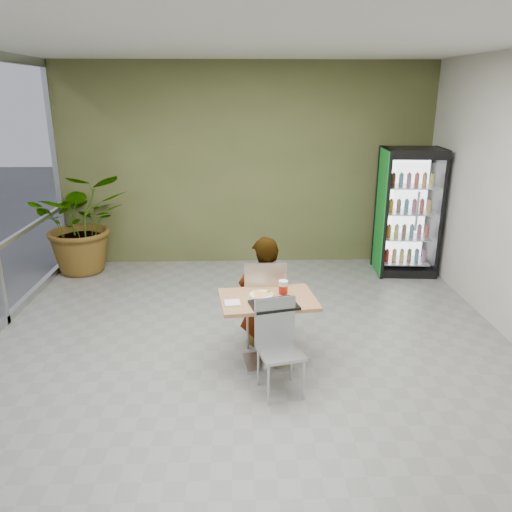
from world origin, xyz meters
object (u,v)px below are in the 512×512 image
Objects in this scene: seated_woman at (264,304)px; beverage_fridge at (408,212)px; dining_table at (268,317)px; soda_cup at (283,289)px; chair_near at (278,338)px; cafeteria_tray at (274,305)px; potted_plant at (82,222)px; chair_far at (265,296)px.

beverage_fridge reaches higher than seated_woman.
dining_table is 6.11× the size of soda_cup.
beverage_fridge is (2.25, 3.22, 0.45)m from chair_near.
soda_cup is 0.38× the size of cafeteria_tray.
potted_plant is (-5.06, 0.22, -0.18)m from beverage_fridge.
chair_far is at bearing 113.79° from soda_cup.
chair_near is 3.95m from beverage_fridge.
chair_far is 0.13m from seated_woman.
seated_woman is 9.23× the size of soda_cup.
cafeteria_tray reaches higher than dining_table.
soda_cup reaches higher than dining_table.
chair_near is at bearing -100.25° from soda_cup.
seated_woman is at bearing 81.69° from chair_near.
beverage_fridge is (2.33, 2.30, 0.49)m from seated_woman.
cafeteria_tray is at bearing -48.92° from potted_plant.
beverage_fridge reaches higher than soda_cup.
chair_far is (-0.01, 0.42, 0.06)m from dining_table.
beverage_fridge reaches higher than chair_near.
seated_woman is 3.72m from potted_plant.
chair_near is 2.03× the size of cafeteria_tray.
beverage_fridge is at bearing 52.69° from cafeteria_tray.
beverage_fridge is (2.32, 2.78, 0.44)m from dining_table.
cafeteria_tray is (-0.02, 0.23, 0.24)m from chair_near.
chair_far is 0.65m from cafeteria_tray.
dining_table is 2.34× the size of cafeteria_tray.
soda_cup is 4.14m from potted_plant.
chair_far is at bearing 91.22° from seated_woman.
chair_far reaches higher than soda_cup.
dining_table is at bearing -166.62° from soda_cup.
seated_woman is at bearing -42.74° from potted_plant.
seated_woman is 0.98× the size of potted_plant.
soda_cup is 0.27m from cafeteria_tray.
chair_far is at bearing 81.86° from chair_near.
cafeteria_tray is (0.06, -0.62, 0.17)m from chair_far.
dining_table is 4.07m from potted_plant.
chair_near is 5.31× the size of soda_cup.
cafeteria_tray is at bearing 82.00° from chair_near.
dining_table is 0.31m from cafeteria_tray.
chair_near is at bearing -50.68° from potted_plant.
dining_table is 0.65× the size of potted_plant.
dining_table is 1.02× the size of chair_far.
dining_table is at bearing -125.39° from beverage_fridge.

